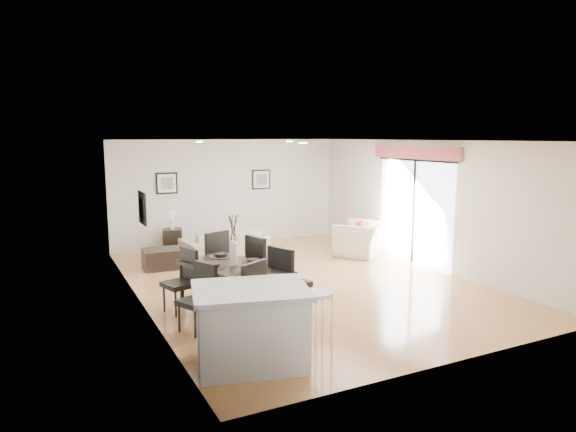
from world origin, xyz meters
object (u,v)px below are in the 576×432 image
side_table (173,241)px  bar_stool (319,300)px  dining_chair_enear (286,278)px  coffee_table (168,258)px  dining_chair_wnear (200,293)px  dining_chair_wfar (184,276)px  sofa (225,242)px  dining_chair_foot (213,259)px  dining_chair_head (261,298)px  armchair (361,239)px  dining_chair_efar (261,264)px  dining_table (234,270)px  kitchen_island (251,326)px

side_table → bar_stool: (0.33, -6.48, 0.38)m
dining_chair_enear → coffee_table: (-0.92, 3.83, -0.42)m
dining_chair_wnear → coffee_table: 3.80m
dining_chair_enear → bar_stool: dining_chair_enear is taller
dining_chair_wfar → bar_stool: dining_chair_wfar is taller
sofa → bar_stool: bearing=80.5°
dining_chair_foot → dining_chair_head: bearing=66.2°
sofa → bar_stool: size_ratio=2.62×
armchair → dining_chair_head: 5.56m
coffee_table → dining_chair_wfar: bearing=-96.1°
dining_chair_wfar → dining_chair_efar: 1.33m
dining_chair_wfar → coffee_table: (0.41, 2.83, -0.36)m
dining_table → dining_chair_wnear: 0.82m
dining_chair_enear → bar_stool: (-0.15, -1.29, 0.05)m
dining_chair_wfar → side_table: (0.85, 4.18, -0.27)m
dining_chair_efar → dining_chair_enear: bearing=164.9°
dining_chair_wnear → kitchen_island: size_ratio=0.61×
dining_chair_foot → sofa: bearing=-135.2°
sofa → bar_stool: 5.85m
armchair → side_table: (-3.94, 2.18, -0.09)m
dining_chair_wnear → dining_chair_head: (0.63, -0.74, 0.06)m
side_table → dining_chair_enear: bearing=-84.6°
armchair → dining_chair_efar: (-3.46, -2.06, 0.24)m
dining_chair_efar → dining_chair_wfar: bearing=72.5°
dining_chair_head → dining_table: bearing=59.9°
dining_table → dining_chair_foot: (0.04, 1.16, -0.07)m
armchair → coffee_table: size_ratio=1.15×
dining_chair_wfar → kitchen_island: bearing=-11.7°
sofa → coffee_table: sofa is taller
dining_table → coffee_table: size_ratio=1.99×
dining_chair_wfar → dining_chair_enear: bearing=36.0°
armchair → kitchen_island: kitchen_island is taller
sofa → dining_chair_wnear: bearing=64.3°
dining_chair_enear → sofa: bearing=-29.0°
armchair → dining_chair_wfar: (-4.79, -2.01, 0.18)m
dining_chair_head → bar_stool: 0.84m
dining_chair_enear → coffee_table: dining_chair_enear is taller
dining_table → kitchen_island: (-0.45, -1.80, -0.21)m
bar_stool → dining_table: bearing=105.8°
dining_chair_efar → dining_chair_head: 1.76m
kitchen_island → bar_stool: 0.98m
dining_chair_foot → dining_table: bearing=66.4°
coffee_table → bar_stool: bearing=-79.3°
armchair → dining_chair_head: size_ratio=1.10×
dining_chair_enear → kitchen_island: dining_chair_enear is taller
kitchen_island → dining_chair_wfar: bearing=109.5°
dining_table → side_table: bearing=71.0°
kitchen_island → dining_chair_wnear: bearing=113.4°
dining_chair_wnear → dining_chair_efar: 1.60m
sofa → dining_chair_wnear: dining_chair_wnear is taller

